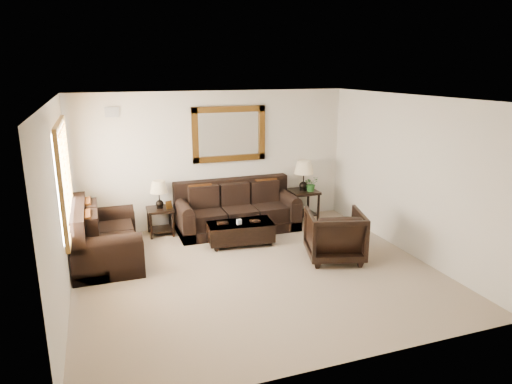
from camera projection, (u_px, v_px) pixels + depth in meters
name	position (u px, v px, depth m)	size (l,w,h in m)	color
room	(257.00, 190.00, 6.86)	(5.51, 5.01, 2.71)	gray
window	(65.00, 177.00, 6.76)	(0.07, 1.96, 1.66)	white
mirror	(229.00, 134.00, 9.07)	(1.50, 0.06, 1.10)	#4C310F
air_vent	(112.00, 112.00, 8.24)	(0.25, 0.02, 0.18)	#999999
sofa	(236.00, 212.00, 9.07)	(2.36, 1.02, 0.97)	black
loveseat	(102.00, 240.00, 7.53)	(1.06, 1.78, 1.00)	black
end_table_left	(159.00, 200.00, 8.67)	(0.49, 0.49, 1.07)	black
end_table_right	(303.00, 181.00, 9.55)	(0.58, 0.58, 1.27)	black
coffee_table	(240.00, 230.00, 8.32)	(1.26, 0.76, 0.51)	black
armchair	(335.00, 233.00, 7.60)	(0.90, 0.85, 0.93)	black
potted_plant	(311.00, 185.00, 9.52)	(0.29, 0.32, 0.25)	#23541D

